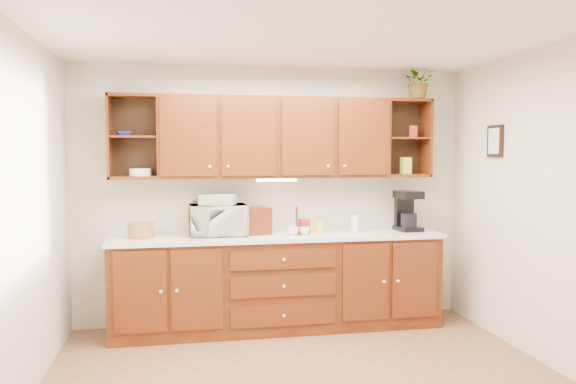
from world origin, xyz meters
name	(u,v)px	position (x,y,z in m)	size (l,w,h in m)	color
ceiling	(312,31)	(0.00, 0.00, 2.60)	(4.00, 4.00, 0.00)	white
back_wall	(273,196)	(0.00, 1.75, 1.30)	(4.00, 4.00, 0.00)	beige
left_wall	(16,220)	(-2.00, 0.00, 1.30)	(3.50, 3.50, 0.00)	beige
right_wall	(558,208)	(2.00, 0.00, 1.30)	(3.50, 3.50, 0.00)	beige
base_cabinets	(278,283)	(0.00, 1.45, 0.45)	(3.20, 0.60, 0.90)	#381606
countertop	(278,236)	(0.00, 1.44, 0.92)	(3.24, 0.64, 0.04)	white
upper_cabinets	(277,137)	(0.01, 1.59, 1.89)	(3.20, 0.33, 0.80)	#381606
undercabinet_light	(277,180)	(0.00, 1.53, 1.47)	(0.40, 0.05, 0.03)	white
framed_picture	(495,141)	(1.98, 0.90, 1.85)	(0.03, 0.24, 0.30)	black
wicker_basket	(141,230)	(-1.31, 1.47, 1.01)	(0.24, 0.24, 0.14)	olive
microwave	(218,220)	(-0.58, 1.49, 1.09)	(0.54, 0.37, 0.30)	beige
towel_stack	(218,200)	(-0.58, 1.49, 1.29)	(0.33, 0.24, 0.10)	#DCDE68
wine_bottle	(193,221)	(-0.83, 1.50, 1.08)	(0.07, 0.07, 0.28)	black
woven_tray	(205,232)	(-0.70, 1.69, 0.95)	(0.37, 0.37, 0.02)	olive
bread_box	(250,221)	(-0.27, 1.51, 1.07)	(0.38, 0.24, 0.26)	#381606
mug_tree	(297,230)	(0.18, 1.41, 0.98)	(0.24, 0.24, 0.27)	#381606
canister_red	(304,226)	(0.26, 1.46, 1.01)	(0.12, 0.12, 0.14)	maroon
canister_white	(355,223)	(0.80, 1.49, 1.02)	(0.09, 0.09, 0.17)	white
canister_yellow	(320,227)	(0.43, 1.47, 1.00)	(0.09, 0.09, 0.11)	yellow
coffee_maker	(407,211)	(1.36, 1.48, 1.14)	(0.24, 0.30, 0.41)	black
bowl_stack	(124,134)	(-1.46, 1.57, 1.92)	(0.16, 0.16, 0.04)	#2A2C9C
plate_stack	(140,172)	(-1.31, 1.55, 1.56)	(0.20, 0.20, 0.07)	white
pantry_box_yellow	(406,166)	(1.37, 1.56, 1.61)	(0.10, 0.08, 0.17)	yellow
pantry_box_red	(413,131)	(1.44, 1.55, 1.96)	(0.08, 0.07, 0.12)	maroon
potted_plant	(419,81)	(1.48, 1.53, 2.47)	(0.33, 0.28, 0.36)	#999999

